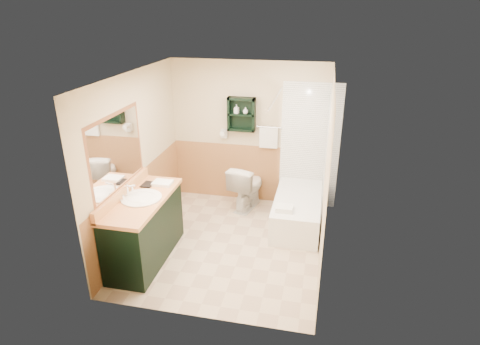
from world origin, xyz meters
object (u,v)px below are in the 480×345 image
object	(u,v)px
wall_shelf	(241,114)
bathtub	(297,210)
soap_bottle_b	(245,111)
vanity	(145,229)
vanity_book	(142,178)
hair_dryer	(224,133)
soap_bottle_a	(237,111)
toilet	(247,186)

from	to	relation	value
wall_shelf	bathtub	distance (m)	1.78
wall_shelf	soap_bottle_b	xyz separation A→B (m)	(0.07, -0.01, 0.06)
vanity	bathtub	size ratio (longest dim) A/B	0.95
vanity_book	soap_bottle_b	world-z (taller)	soap_bottle_b
hair_dryer	soap_bottle_a	distance (m)	0.46
bathtub	wall_shelf	bearing A→B (deg)	149.22
wall_shelf	soap_bottle_a	size ratio (longest dim) A/B	3.80
soap_bottle_a	bathtub	bearing A→B (deg)	-28.71
hair_dryer	toilet	distance (m)	0.97
wall_shelf	vanity	distance (m)	2.43
wall_shelf	toilet	size ratio (longest dim) A/B	0.71
hair_dryer	vanity	bearing A→B (deg)	-106.57
vanity_book	soap_bottle_a	bearing A→B (deg)	58.68
hair_dryer	wall_shelf	bearing A→B (deg)	-4.76
vanity	soap_bottle_b	world-z (taller)	soap_bottle_b
hair_dryer	vanity_book	size ratio (longest dim) A/B	1.18
soap_bottle_b	bathtub	bearing A→B (deg)	-32.32
vanity_book	wall_shelf	bearing A→B (deg)	56.70
vanity	toilet	world-z (taller)	vanity
wall_shelf	toilet	xyz separation A→B (m)	(0.15, -0.23, -1.17)
hair_dryer	bathtub	size ratio (longest dim) A/B	0.16
bathtub	soap_bottle_a	world-z (taller)	soap_bottle_a
soap_bottle_a	vanity_book	bearing A→B (deg)	-121.94
vanity_book	soap_bottle_a	world-z (taller)	soap_bottle_a
wall_shelf	vanity	xyz separation A→B (m)	(-0.89, -1.98, -1.10)
vanity	soap_bottle_a	world-z (taller)	soap_bottle_a
bathtub	soap_bottle_a	bearing A→B (deg)	151.29
vanity_book	soap_bottle_b	bearing A→B (deg)	54.95
vanity	soap_bottle_b	size ratio (longest dim) A/B	13.16
soap_bottle_a	hair_dryer	bearing A→B (deg)	172.21
vanity	toilet	distance (m)	2.04
bathtub	vanity_book	xyz separation A→B (m)	(-2.08, -0.97, 0.77)
bathtub	vanity	bearing A→B (deg)	-144.60
toilet	vanity	bearing A→B (deg)	73.27
hair_dryer	vanity_book	world-z (taller)	hair_dryer
vanity	bathtub	distance (m)	2.37
bathtub	soap_bottle_a	xyz separation A→B (m)	(-1.11, 0.61, 1.37)
vanity	vanity_book	bearing A→B (deg)	112.47
hair_dryer	soap_bottle_b	bearing A→B (deg)	-4.66
vanity_book	soap_bottle_b	distance (m)	2.03
soap_bottle_a	soap_bottle_b	size ratio (longest dim) A/B	1.33
vanity	bathtub	world-z (taller)	vanity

